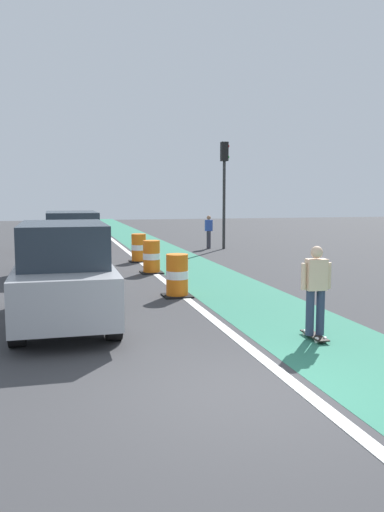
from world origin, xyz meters
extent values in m
plane|color=#38383A|center=(0.00, 0.00, 0.00)|extent=(100.00, 100.00, 0.00)
cube|color=#2D755B|center=(2.40, 12.00, 0.00)|extent=(2.50, 80.00, 0.01)
cube|color=silver|center=(0.90, 12.00, 0.01)|extent=(0.20, 80.00, 0.01)
cube|color=black|center=(2.25, 2.20, 0.07)|extent=(0.26, 0.81, 0.02)
cylinder|color=silver|center=(2.18, 2.46, 0.06)|extent=(0.05, 0.11, 0.11)
cylinder|color=silver|center=(2.34, 2.46, 0.06)|extent=(0.05, 0.11, 0.11)
cylinder|color=silver|center=(2.16, 1.94, 0.06)|extent=(0.05, 0.11, 0.11)
cylinder|color=silver|center=(2.31, 1.94, 0.06)|extent=(0.05, 0.11, 0.11)
cylinder|color=#2D3851|center=(2.15, 2.21, 0.49)|extent=(0.15, 0.15, 0.82)
cylinder|color=#2D3851|center=(2.35, 2.20, 0.49)|extent=(0.15, 0.15, 0.82)
cube|color=beige|center=(2.25, 2.20, 1.18)|extent=(0.37, 0.24, 0.56)
cylinder|color=beige|center=(2.01, 2.21, 1.15)|extent=(0.09, 0.09, 0.48)
cylinder|color=beige|center=(2.49, 2.19, 1.15)|extent=(0.09, 0.09, 0.48)
sphere|color=beige|center=(2.25, 2.20, 1.58)|extent=(0.22, 0.22, 0.22)
cube|color=#9EA0A5|center=(-2.09, 4.48, 0.79)|extent=(1.84, 4.60, 0.90)
cube|color=#232D38|center=(-2.09, 4.48, 1.64)|extent=(1.62, 2.85, 0.80)
cylinder|color=black|center=(-2.91, 5.90, 0.34)|extent=(0.28, 0.68, 0.68)
cylinder|color=black|center=(-1.27, 5.90, 0.34)|extent=(0.28, 0.68, 0.68)
cylinder|color=black|center=(-2.91, 3.05, 0.34)|extent=(0.28, 0.68, 0.68)
cylinder|color=black|center=(-1.27, 3.05, 0.34)|extent=(0.28, 0.68, 0.68)
cube|color=#9EA0A5|center=(-1.74, 11.73, 0.79)|extent=(1.90, 4.62, 0.90)
cube|color=#232D38|center=(-1.74, 11.73, 1.64)|extent=(1.65, 2.87, 0.80)
cylinder|color=black|center=(-2.57, 13.15, 0.34)|extent=(0.29, 0.68, 0.68)
cylinder|color=black|center=(-0.93, 13.17, 0.34)|extent=(0.29, 0.68, 0.68)
cylinder|color=black|center=(-2.54, 10.30, 0.34)|extent=(0.29, 0.68, 0.68)
cylinder|color=black|center=(-0.90, 10.32, 0.34)|extent=(0.29, 0.68, 0.68)
cube|color=maroon|center=(-1.82, 18.69, 0.70)|extent=(1.88, 4.12, 0.72)
cube|color=#232D38|center=(-1.82, 18.44, 1.38)|extent=(1.64, 1.74, 0.64)
cylinder|color=black|center=(-2.65, 19.96, 0.34)|extent=(0.29, 0.68, 0.68)
cylinder|color=black|center=(-1.01, 19.97, 0.34)|extent=(0.29, 0.68, 0.68)
cylinder|color=black|center=(-2.63, 17.42, 0.34)|extent=(0.29, 0.68, 0.68)
cylinder|color=black|center=(-0.99, 17.43, 0.34)|extent=(0.29, 0.68, 0.68)
cylinder|color=orange|center=(0.74, 6.76, 0.25)|extent=(0.56, 0.56, 0.42)
cylinder|color=white|center=(0.74, 6.76, 0.57)|extent=(0.57, 0.57, 0.21)
cylinder|color=orange|center=(0.74, 6.76, 0.88)|extent=(0.56, 0.56, 0.42)
cube|color=black|center=(0.74, 6.76, 0.02)|extent=(0.73, 0.73, 0.04)
cylinder|color=orange|center=(0.82, 10.97, 0.25)|extent=(0.56, 0.56, 0.42)
cylinder|color=white|center=(0.82, 10.97, 0.57)|extent=(0.57, 0.57, 0.21)
cylinder|color=orange|center=(0.82, 10.97, 0.88)|extent=(0.56, 0.56, 0.42)
cube|color=black|center=(0.82, 10.97, 0.02)|extent=(0.73, 0.73, 0.04)
cylinder|color=orange|center=(0.86, 14.06, 0.25)|extent=(0.56, 0.56, 0.42)
cylinder|color=white|center=(0.86, 14.06, 0.57)|extent=(0.57, 0.57, 0.21)
cylinder|color=orange|center=(0.86, 14.06, 0.88)|extent=(0.56, 0.56, 0.42)
cube|color=black|center=(0.86, 14.06, 0.02)|extent=(0.73, 0.73, 0.04)
cylinder|color=#2D2D2D|center=(5.60, 18.00, 2.10)|extent=(0.14, 0.14, 4.20)
cube|color=black|center=(5.60, 18.00, 4.65)|extent=(0.32, 0.32, 0.90)
sphere|color=red|center=(5.77, 18.00, 4.91)|extent=(0.16, 0.16, 0.16)
sphere|color=green|center=(5.77, 18.00, 4.39)|extent=(0.16, 0.16, 0.16)
cylinder|color=#33333D|center=(4.91, 18.24, 0.43)|extent=(0.20, 0.20, 0.86)
cube|color=#2D4CA5|center=(4.91, 18.24, 1.13)|extent=(0.34, 0.20, 0.54)
sphere|color=#9E7051|center=(4.91, 18.24, 1.51)|extent=(0.20, 0.20, 0.20)
camera|label=1|loc=(-2.19, -6.22, 2.58)|focal=36.95mm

